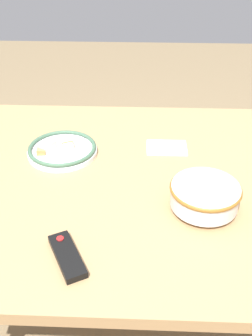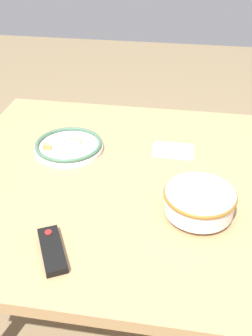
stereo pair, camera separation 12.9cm
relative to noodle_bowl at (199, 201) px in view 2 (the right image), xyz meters
name	(u,v)px [view 2 (the right image)]	position (x,y,z in m)	size (l,w,h in m)	color
ground_plane	(130,313)	(0.22, -0.15, -0.79)	(8.00, 8.00, 0.00)	#7F6B4C
dining_table	(131,196)	(0.22, -0.15, -0.13)	(1.26, 1.08, 0.74)	tan
noodle_bowl	(199,201)	(0.00, 0.00, 0.00)	(0.21, 0.21, 0.08)	silver
food_plate	(68,146)	(0.48, -0.29, -0.03)	(0.25, 0.25, 0.05)	white
tv_remote	(52,250)	(0.38, 0.22, -0.04)	(0.12, 0.17, 0.02)	black
folded_napkin	(173,150)	(0.09, -0.34, -0.05)	(0.15, 0.10, 0.01)	white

